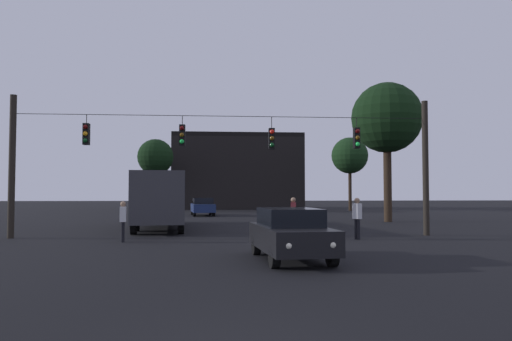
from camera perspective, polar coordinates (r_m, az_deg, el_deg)
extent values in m
plane|color=black|center=(30.70, -3.84, -6.28)|extent=(168.00, 168.00, 0.00)
cylinder|color=black|center=(23.81, -26.59, 0.46)|extent=(0.28, 0.28, 6.27)
cylinder|color=black|center=(24.09, 19.18, 0.30)|extent=(0.28, 0.28, 6.27)
cylinder|color=black|center=(22.30, -3.55, 6.35)|extent=(18.63, 0.02, 0.02)
cylinder|color=black|center=(23.02, -19.17, 5.69)|extent=(0.03, 0.03, 0.39)
cube|color=black|center=(22.93, -19.19, 4.03)|extent=(0.26, 0.32, 0.95)
sphere|color=#510A0A|center=(22.79, -19.30, 4.83)|extent=(0.20, 0.20, 0.20)
sphere|color=orange|center=(22.76, -19.31, 4.08)|extent=(0.20, 0.20, 0.20)
sphere|color=#0C4219|center=(22.73, -19.32, 3.33)|extent=(0.20, 0.20, 0.20)
cylinder|color=black|center=(22.33, -8.60, 5.81)|extent=(0.03, 0.03, 0.40)
cube|color=black|center=(22.24, -8.61, 4.09)|extent=(0.26, 0.32, 0.95)
sphere|color=#510A0A|center=(22.10, -8.64, 4.91)|extent=(0.20, 0.20, 0.20)
sphere|color=#5B3D0C|center=(22.06, -8.64, 4.14)|extent=(0.20, 0.20, 0.20)
sphere|color=#1EE04C|center=(22.03, -8.65, 3.36)|extent=(0.20, 0.20, 0.20)
cylinder|color=black|center=(22.39, 1.83, 5.60)|extent=(0.03, 0.03, 0.52)
cube|color=black|center=(22.30, 1.84, 3.73)|extent=(0.26, 0.32, 0.95)
sphere|color=red|center=(22.16, 1.89, 4.55)|extent=(0.20, 0.20, 0.20)
sphere|color=#5B3D0C|center=(22.12, 1.89, 3.78)|extent=(0.20, 0.20, 0.20)
sphere|color=#0C4219|center=(22.09, 1.89, 3.01)|extent=(0.20, 0.20, 0.20)
cylinder|color=black|center=(23.17, 11.65, 5.46)|extent=(0.03, 0.03, 0.46)
cube|color=black|center=(23.08, 11.66, 3.73)|extent=(0.26, 0.32, 0.95)
sphere|color=#510A0A|center=(22.94, 11.78, 4.52)|extent=(0.20, 0.20, 0.20)
sphere|color=#5B3D0C|center=(22.91, 11.79, 3.77)|extent=(0.20, 0.20, 0.20)
sphere|color=#1EE04C|center=(22.88, 11.79, 3.03)|extent=(0.20, 0.20, 0.20)
cube|color=#2D2D33|center=(28.04, -11.14, -3.01)|extent=(3.49, 11.18, 2.50)
cube|color=black|center=(28.04, -11.13, -1.76)|extent=(3.47, 10.53, 0.70)
cylinder|color=black|center=(32.07, -12.97, -5.16)|extent=(0.37, 1.02, 1.00)
cylinder|color=black|center=(32.03, -8.99, -5.20)|extent=(0.37, 1.02, 1.00)
cylinder|color=black|center=(25.94, -13.76, -5.79)|extent=(0.37, 1.02, 1.00)
cylinder|color=black|center=(25.87, -8.82, -5.84)|extent=(0.37, 1.02, 1.00)
cylinder|color=black|center=(23.96, -14.09, -6.06)|extent=(0.37, 1.02, 1.00)
cylinder|color=black|center=(23.90, -8.75, -6.12)|extent=(0.37, 1.02, 1.00)
cube|color=beige|center=(31.34, -10.98, -1.84)|extent=(2.62, 1.03, 0.56)
cube|color=beige|center=(25.29, -11.29, -1.68)|extent=(2.62, 1.03, 0.56)
cube|color=black|center=(14.52, 4.08, -7.84)|extent=(2.19, 4.45, 0.68)
cube|color=black|center=(14.63, 3.93, -5.44)|extent=(1.79, 2.46, 0.52)
cylinder|color=black|center=(13.42, 8.88, -9.71)|extent=(0.28, 0.66, 0.64)
cylinder|color=black|center=(13.01, 2.17, -9.96)|extent=(0.28, 0.66, 0.64)
cylinder|color=black|center=(16.12, 5.62, -8.52)|extent=(0.28, 0.66, 0.64)
cylinder|color=black|center=(15.78, 0.02, -8.66)|extent=(0.28, 0.66, 0.64)
sphere|color=white|center=(12.68, 8.93, -8.59)|extent=(0.18, 0.18, 0.18)
sphere|color=white|center=(12.36, 3.80, -8.77)|extent=(0.18, 0.18, 0.18)
cube|color=navy|center=(42.06, -6.25, -4.36)|extent=(2.28, 4.48, 0.68)
cube|color=black|center=(41.89, -6.23, -3.55)|extent=(1.84, 2.49, 0.52)
cylinder|color=black|center=(43.43, -7.45, -4.74)|extent=(0.29, 0.66, 0.64)
cylinder|color=black|center=(43.55, -5.37, -4.75)|extent=(0.29, 0.66, 0.64)
cylinder|color=black|center=(40.60, -7.20, -4.90)|extent=(0.29, 0.66, 0.64)
cylinder|color=black|center=(40.73, -4.97, -4.90)|extent=(0.29, 0.66, 0.64)
sphere|color=white|center=(44.11, -7.23, -4.27)|extent=(0.18, 0.18, 0.18)
sphere|color=white|center=(44.20, -5.73, -4.27)|extent=(0.18, 0.18, 0.18)
cylinder|color=black|center=(23.31, 4.38, -6.39)|extent=(0.14, 0.14, 0.87)
cylinder|color=black|center=(23.15, 4.39, -6.42)|extent=(0.14, 0.14, 0.87)
cube|color=maroon|center=(23.19, 4.38, -4.53)|extent=(0.29, 0.39, 0.65)
sphere|color=#8C6B51|center=(23.18, 4.38, -3.44)|extent=(0.24, 0.24, 0.24)
cylinder|color=black|center=(20.53, -15.28, -6.92)|extent=(0.14, 0.14, 0.81)
cylinder|color=black|center=(20.37, -15.30, -6.95)|extent=(0.14, 0.14, 0.81)
cube|color=silver|center=(20.41, -15.27, -4.95)|extent=(0.29, 0.39, 0.61)
sphere|color=#8C6B51|center=(20.39, -15.26, -3.79)|extent=(0.22, 0.22, 0.22)
cylinder|color=black|center=(21.21, 11.87, -6.72)|extent=(0.14, 0.14, 0.87)
cylinder|color=black|center=(21.34, 11.60, -6.70)|extent=(0.14, 0.14, 0.87)
cube|color=silver|center=(21.23, 11.72, -4.66)|extent=(0.36, 0.42, 0.65)
sphere|color=#8C6B51|center=(21.22, 11.71, -3.46)|extent=(0.24, 0.24, 0.24)
cube|color=black|center=(60.58, -2.24, -0.46)|extent=(15.29, 9.87, 8.41)
cube|color=black|center=(60.91, -2.23, 3.73)|extent=(15.29, 9.87, 0.50)
cylinder|color=#2D2116|center=(52.28, -11.69, -2.28)|extent=(0.47, 0.47, 4.39)
sphere|color=black|center=(52.41, -11.66, 1.56)|extent=(3.76, 3.76, 3.76)
cylinder|color=#2D2116|center=(34.34, 15.11, -1.28)|extent=(0.54, 0.54, 5.41)
sphere|color=black|center=(34.71, 15.03, 5.98)|extent=(4.80, 4.80, 4.80)
cylinder|color=#2D2116|center=(53.88, 10.92, -2.18)|extent=(0.35, 0.35, 4.61)
sphere|color=black|center=(54.03, 10.89, 1.74)|extent=(3.95, 3.95, 3.95)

